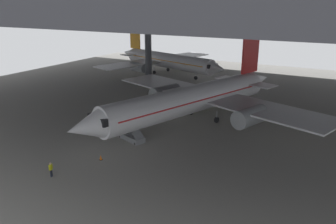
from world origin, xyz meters
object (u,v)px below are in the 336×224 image
(crew_worker_near_nose, at_px, (51,169))
(crew_worker_by_stairs, at_px, (135,127))
(airplane_main, at_px, (193,99))
(baggage_tug, at_px, (205,103))
(boarding_stairs, at_px, (131,134))
(traffic_cone_orange, at_px, (101,158))
(airplane_distant, at_px, (167,60))

(crew_worker_near_nose, distance_m, crew_worker_by_stairs, 14.28)
(airplane_main, height_order, baggage_tug, airplane_main)
(crew_worker_near_nose, bearing_deg, boarding_stairs, 82.87)
(boarding_stairs, height_order, baggage_tug, boarding_stairs)
(crew_worker_near_nose, bearing_deg, airplane_main, 75.71)
(boarding_stairs, bearing_deg, airplane_main, 67.73)
(traffic_cone_orange, bearing_deg, crew_worker_near_nose, -108.99)
(boarding_stairs, distance_m, baggage_tug, 19.25)
(crew_worker_by_stairs, bearing_deg, airplane_distant, 112.82)
(crew_worker_near_nose, bearing_deg, crew_worker_by_stairs, 86.79)
(boarding_stairs, bearing_deg, crew_worker_by_stairs, 110.53)
(airplane_distant, bearing_deg, traffic_cone_orange, -69.83)
(baggage_tug, bearing_deg, airplane_distant, 132.45)
(boarding_stairs, xyz_separation_m, crew_worker_by_stairs, (-0.74, 1.97, 0.22))
(airplane_main, height_order, airplane_distant, airplane_main)
(airplane_distant, bearing_deg, airplane_main, -54.93)
(traffic_cone_orange, distance_m, baggage_tug, 25.86)
(crew_worker_by_stairs, bearing_deg, baggage_tug, 79.04)
(traffic_cone_orange, bearing_deg, baggage_tug, 85.15)
(airplane_distant, bearing_deg, crew_worker_near_nose, -73.74)
(boarding_stairs, distance_m, crew_worker_by_stairs, 2.11)
(airplane_distant, height_order, traffic_cone_orange, airplane_distant)
(traffic_cone_orange, bearing_deg, boarding_stairs, 93.32)
(crew_worker_near_nose, height_order, baggage_tug, crew_worker_near_nose)
(airplane_main, height_order, crew_worker_by_stairs, airplane_main)
(airplane_main, distance_m, airplane_distant, 36.74)
(airplane_main, height_order, boarding_stairs, airplane_main)
(boarding_stairs, bearing_deg, airplane_distant, 112.71)
(crew_worker_by_stairs, distance_m, traffic_cone_orange, 8.76)
(traffic_cone_orange, bearing_deg, crew_worker_by_stairs, 97.41)
(boarding_stairs, xyz_separation_m, airplane_distant, (-16.90, 40.36, 2.66))
(traffic_cone_orange, relative_size, baggage_tug, 0.25)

